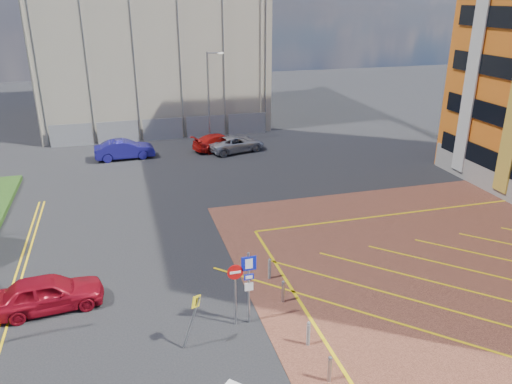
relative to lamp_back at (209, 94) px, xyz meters
name	(u,v)px	position (x,y,z in m)	size (l,w,h in m)	color
ground	(243,339)	(-4.08, -28.00, -4.36)	(140.00, 140.00, 0.00)	black
lamp_back	(209,94)	(0.00, 0.00, 0.00)	(1.53, 0.16, 8.00)	#9EA0A8
sign_cluster	(244,282)	(-3.78, -27.02, -2.41)	(1.17, 0.12, 3.20)	#9EA0A8
warning_sign	(193,315)	(-5.96, -27.91, -2.93)	(0.83, 0.43, 2.24)	#9EA0A8
bollard_row	(315,346)	(-1.78, -29.67, -3.89)	(0.14, 11.14, 0.90)	#9EA0A8
construction_building	(146,11)	(-4.08, 12.00, 6.64)	(21.20, 19.20, 22.00)	#AEA08E
construction_fence	(174,128)	(-3.08, 2.00, -3.36)	(21.60, 0.06, 2.00)	gray
car_red_left	(48,293)	(-11.49, -23.77, -3.60)	(1.81, 4.49, 1.53)	maroon
car_blue_back	(124,149)	(-7.70, -2.97, -3.58)	(1.66, 4.75, 1.57)	navy
car_red_back	(219,142)	(0.29, -2.52, -3.67)	(1.93, 4.74, 1.38)	red
car_silver_back	(236,144)	(1.57, -3.42, -3.68)	(2.25, 4.88, 1.36)	#A8A8AF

